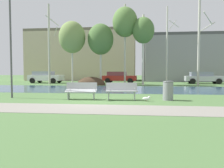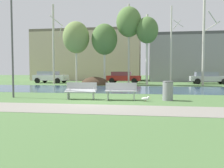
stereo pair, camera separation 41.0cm
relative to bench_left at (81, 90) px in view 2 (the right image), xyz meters
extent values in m
plane|color=#4C703D|center=(1.05, 9.29, -0.47)|extent=(120.00, 120.00, 0.00)
cube|color=gray|center=(1.05, -2.96, -0.47)|extent=(60.00, 2.27, 0.01)
cube|color=#33516B|center=(1.05, 7.08, -0.47)|extent=(80.00, 7.73, 0.01)
ellipsoid|color=#423021|center=(-2.05, 12.40, -0.47)|extent=(3.03, 2.61, 1.71)
cube|color=#9EA0A3|center=(0.01, -0.09, -0.02)|extent=(1.64, 0.62, 0.17)
cube|color=#9EA0A3|center=(-0.02, 0.18, 0.20)|extent=(1.60, 0.23, 0.40)
cube|color=#9EA0A3|center=(-0.65, -0.09, -0.25)|extent=(0.08, 0.43, 0.45)
cube|color=#9EA0A3|center=(0.66, 0.02, -0.25)|extent=(0.08, 0.43, 0.45)
cylinder|color=#9EA0A3|center=(-0.65, -0.13, 0.12)|extent=(0.07, 0.28, 0.04)
cylinder|color=#9EA0A3|center=(0.66, -0.02, 0.12)|extent=(0.07, 0.28, 0.04)
cube|color=#9EA0A3|center=(2.10, -0.09, -0.02)|extent=(1.64, 0.62, 0.05)
cube|color=#9EA0A3|center=(2.07, 0.18, 0.20)|extent=(1.60, 0.23, 0.40)
cube|color=#9EA0A3|center=(1.44, -0.09, -0.25)|extent=(0.08, 0.43, 0.45)
cube|color=#9EA0A3|center=(2.75, 0.02, -0.25)|extent=(0.08, 0.43, 0.45)
cylinder|color=#9EA0A3|center=(1.44, -0.13, 0.12)|extent=(0.07, 0.28, 0.04)
cylinder|color=#9EA0A3|center=(2.75, -0.02, 0.12)|extent=(0.07, 0.28, 0.04)
cylinder|color=gray|center=(4.41, 0.12, 0.01)|extent=(0.51, 0.51, 0.96)
torus|color=#494A4C|center=(4.41, 0.12, 0.46)|extent=(0.54, 0.54, 0.04)
ellipsoid|color=white|center=(3.30, -0.37, -0.35)|extent=(0.35, 0.16, 0.16)
sphere|color=white|center=(3.46, -0.37, -0.27)|extent=(0.11, 0.11, 0.11)
cone|color=gold|center=(3.52, -0.37, -0.27)|extent=(0.06, 0.04, 0.04)
cylinder|color=gold|center=(3.32, -0.40, -0.42)|extent=(0.01, 0.01, 0.10)
cylinder|color=gold|center=(3.32, -0.34, -0.42)|extent=(0.01, 0.01, 0.10)
cylinder|color=#4C4C51|center=(-3.95, 0.24, 2.30)|extent=(0.10, 0.10, 5.54)
cylinder|color=#BCB7A8|center=(-7.02, 13.44, 3.98)|extent=(0.24, 0.24, 8.90)
cylinder|color=#BCB7A8|center=(-6.40, 13.87, 5.40)|extent=(0.79, 1.10, 0.94)
cylinder|color=#BCB7A8|center=(-6.40, 12.80, 6.47)|extent=(1.17, 1.14, 1.02)
cylinder|color=beige|center=(-4.19, 12.81, 2.80)|extent=(0.16, 0.16, 6.54)
ellipsoid|color=olive|center=(-4.19, 12.81, 4.63)|extent=(2.84, 2.84, 3.41)
cylinder|color=beige|center=(-1.15, 13.21, 2.66)|extent=(0.21, 0.21, 6.26)
ellipsoid|color=#4C7038|center=(-1.15, 13.21, 4.41)|extent=(2.77, 2.77, 3.33)
cylinder|color=#BCB7A8|center=(1.47, 13.28, 3.80)|extent=(0.19, 0.19, 8.55)
ellipsoid|color=#567A3D|center=(1.47, 13.28, 6.20)|extent=(2.65, 2.65, 3.18)
cylinder|color=beige|center=(3.39, 12.91, 3.18)|extent=(0.25, 0.25, 7.30)
ellipsoid|color=#4C7038|center=(3.39, 12.91, 5.22)|extent=(2.28, 2.28, 2.73)
cylinder|color=beige|center=(5.85, 13.21, 3.61)|extent=(0.16, 0.16, 8.17)
cylinder|color=beige|center=(6.43, 13.61, 5.81)|extent=(0.72, 1.01, 0.86)
cylinder|color=beige|center=(6.44, 12.61, 5.78)|extent=(1.20, 1.17, 0.59)
cylinder|color=#BCB7A8|center=(9.02, 13.02, 3.99)|extent=(0.24, 0.24, 8.93)
cylinder|color=#BCB7A8|center=(9.90, 13.62, 5.52)|extent=(1.23, 1.75, 0.78)
cylinder|color=#BCB7A8|center=(9.65, 12.36, 6.22)|extent=(1.19, 1.16, 1.09)
cube|color=silver|center=(-8.37, 15.74, 0.18)|extent=(4.11, 2.11, 0.66)
cube|color=#949AAC|center=(-8.69, 15.76, 0.74)|extent=(2.34, 1.78, 0.45)
cylinder|color=black|center=(-6.99, 16.60, -0.15)|extent=(0.65, 0.26, 0.64)
cylinder|color=black|center=(-7.10, 14.73, -0.15)|extent=(0.65, 0.26, 0.64)
cylinder|color=black|center=(-9.63, 16.76, -0.15)|extent=(0.65, 0.26, 0.64)
cylinder|color=black|center=(-9.74, 14.89, -0.15)|extent=(0.65, 0.26, 0.64)
cube|color=maroon|center=(0.64, 16.65, 0.14)|extent=(4.18, 1.95, 0.59)
cube|color=brown|center=(0.32, 16.67, 0.68)|extent=(2.37, 1.64, 0.49)
cylinder|color=black|center=(2.04, 17.42, -0.15)|extent=(0.65, 0.26, 0.64)
cylinder|color=black|center=(1.94, 15.72, -0.15)|extent=(0.65, 0.26, 0.64)
cylinder|color=black|center=(-0.65, 17.58, -0.15)|extent=(0.65, 0.26, 0.64)
cylinder|color=black|center=(-0.75, 15.88, -0.15)|extent=(0.65, 0.26, 0.64)
cube|color=#B2B5BC|center=(10.47, 16.25, 0.13)|extent=(4.33, 2.13, 0.57)
cube|color=gray|center=(10.13, 16.27, 0.66)|extent=(2.46, 1.80, 0.48)
cylinder|color=black|center=(11.92, 17.11, -0.15)|extent=(0.65, 0.26, 0.64)
cylinder|color=black|center=(9.14, 17.28, -0.15)|extent=(0.65, 0.26, 0.64)
cylinder|color=black|center=(9.02, 15.39, -0.15)|extent=(0.65, 0.26, 0.64)
cube|color=#BCAD8E|center=(-6.11, 25.46, 3.28)|extent=(16.92, 6.66, 7.50)
cube|color=#675F4E|center=(-6.11, 25.46, 7.23)|extent=(16.92, 6.66, 0.40)
cube|color=gray|center=(11.96, 23.70, 2.71)|extent=(16.27, 6.02, 6.36)
cube|color=#48484B|center=(11.96, 23.70, 6.09)|extent=(16.27, 6.02, 0.40)
camera|label=1|loc=(2.95, -11.74, 0.99)|focal=37.35mm
camera|label=2|loc=(3.36, -11.68, 0.99)|focal=37.35mm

